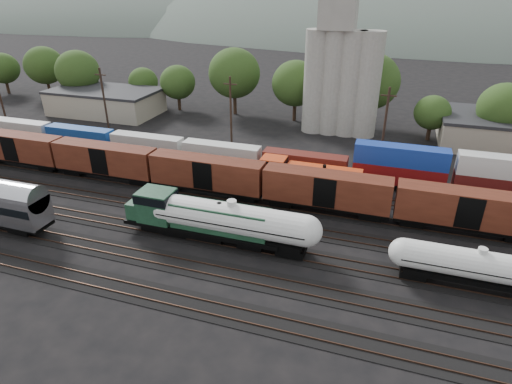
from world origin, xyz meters
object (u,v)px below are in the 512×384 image
(tank_car_a, at_px, (232,220))
(green_locomotive, at_px, (193,216))
(orange_locomotive, at_px, (303,175))
(grain_silo, at_px, (341,71))

(tank_car_a, bearing_deg, green_locomotive, 180.00)
(tank_car_a, bearing_deg, orange_locomotive, 74.32)
(green_locomotive, bearing_deg, orange_locomotive, 59.92)
(orange_locomotive, bearing_deg, green_locomotive, -120.08)
(green_locomotive, distance_m, tank_car_a, 4.49)
(tank_car_a, bearing_deg, grain_silo, 83.38)
(tank_car_a, xyz_separation_m, grain_silo, (4.76, 41.00, 8.33))
(green_locomotive, relative_size, grain_silo, 0.61)
(green_locomotive, bearing_deg, tank_car_a, -0.00)
(orange_locomotive, bearing_deg, tank_car_a, -105.68)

